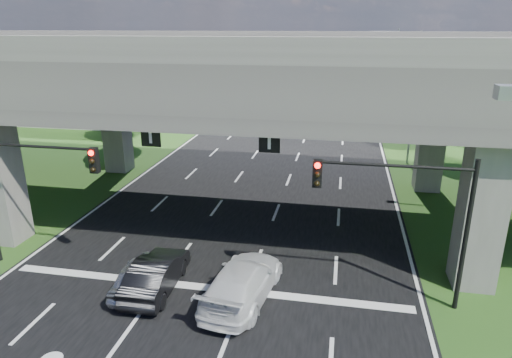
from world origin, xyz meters
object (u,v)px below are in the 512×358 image
(signal_right, at_px, (408,204))
(car_silver, at_px, (142,273))
(signal_left, at_px, (27,178))
(streetlight_far, at_px, (409,88))
(car_white, at_px, (242,282))
(streetlight_beyond, at_px, (391,69))
(car_dark, at_px, (157,274))

(signal_right, distance_m, car_silver, 10.86)
(signal_left, distance_m, car_silver, 6.49)
(streetlight_far, distance_m, car_white, 23.14)
(signal_left, distance_m, streetlight_beyond, 40.30)
(car_silver, distance_m, car_white, 4.22)
(streetlight_far, bearing_deg, streetlight_beyond, 90.00)
(car_silver, relative_size, car_dark, 0.90)
(streetlight_beyond, bearing_deg, signal_left, -116.43)
(car_silver, xyz_separation_m, car_white, (4.22, 0.00, 0.09))
(car_dark, bearing_deg, signal_right, -176.33)
(streetlight_far, xyz_separation_m, car_silver, (-12.52, -21.00, -5.14))
(streetlight_beyond, bearing_deg, car_silver, -108.69)
(car_white, bearing_deg, signal_left, 1.93)
(car_silver, height_order, car_dark, car_dark)
(signal_right, height_order, streetlight_beyond, streetlight_beyond)
(streetlight_far, relative_size, car_white, 1.87)
(car_dark, relative_size, car_white, 0.83)
(signal_right, height_order, streetlight_far, streetlight_far)
(signal_right, height_order, signal_left, same)
(streetlight_beyond, height_order, car_silver, streetlight_beyond)
(signal_right, distance_m, car_white, 6.97)
(streetlight_far, relative_size, car_silver, 2.50)
(car_dark, height_order, car_white, car_white)
(streetlight_beyond, relative_size, car_dark, 2.26)
(signal_right, bearing_deg, car_dark, -174.41)
(streetlight_far, bearing_deg, signal_right, -96.47)
(signal_left, bearing_deg, streetlight_far, 48.22)
(car_silver, bearing_deg, streetlight_beyond, -110.53)
(signal_left, relative_size, streetlight_far, 0.60)
(signal_right, bearing_deg, car_white, -171.11)
(signal_left, xyz_separation_m, car_silver, (5.40, -0.94, -3.48))
(streetlight_far, relative_size, car_dark, 2.26)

